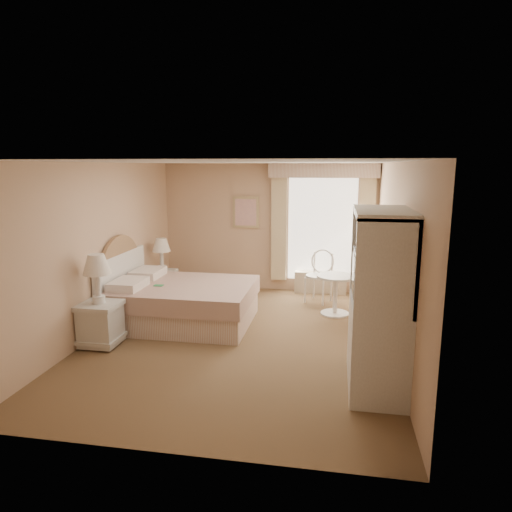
% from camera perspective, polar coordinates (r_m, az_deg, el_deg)
% --- Properties ---
extents(room, '(4.21, 5.51, 2.51)m').
position_cam_1_polar(room, '(6.36, -2.05, 0.33)').
color(room, brown).
rests_on(room, ground).
extents(window, '(2.05, 0.22, 2.51)m').
position_cam_1_polar(window, '(8.84, 8.25, 3.88)').
color(window, white).
rests_on(window, room).
extents(framed_art, '(0.52, 0.04, 0.62)m').
position_cam_1_polar(framed_art, '(9.04, -1.28, 5.49)').
color(framed_art, tan).
rests_on(framed_art, room).
extents(bed, '(2.14, 1.67, 1.48)m').
position_cam_1_polar(bed, '(7.34, -9.80, -5.54)').
color(bed, tan).
rests_on(bed, room).
extents(nightstand_near, '(0.52, 0.52, 1.27)m').
position_cam_1_polar(nightstand_near, '(6.65, -18.94, -6.67)').
color(nightstand_near, silver).
rests_on(nightstand_near, room).
extents(nightstand_far, '(0.47, 0.47, 1.13)m').
position_cam_1_polar(nightstand_far, '(8.67, -11.61, -2.53)').
color(nightstand_far, silver).
rests_on(nightstand_far, room).
extents(round_table, '(0.63, 0.63, 0.67)m').
position_cam_1_polar(round_table, '(7.72, 9.91, -4.01)').
color(round_table, white).
rests_on(round_table, room).
extents(cafe_chair, '(0.61, 0.61, 0.96)m').
position_cam_1_polar(cafe_chair, '(8.40, 8.03, -1.93)').
color(cafe_chair, white).
rests_on(cafe_chair, room).
extents(armoire, '(0.60, 1.20, 2.00)m').
position_cam_1_polar(armoire, '(5.23, 15.16, -7.22)').
color(armoire, silver).
rests_on(armoire, room).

